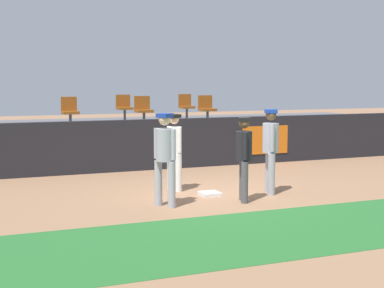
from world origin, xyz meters
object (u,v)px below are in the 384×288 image
at_px(seat_front_center, 143,109).
at_px(seat_front_right, 207,107).
at_px(player_umpire, 244,153).
at_px(seat_back_center, 124,106).
at_px(player_coach_visitor, 270,145).
at_px(seat_back_right, 186,105).
at_px(seat_front_left, 70,110).
at_px(first_base, 210,194).
at_px(player_fielder_home, 174,147).
at_px(player_runner_visitor, 165,153).

distance_m(seat_front_center, seat_front_right, 2.05).
distance_m(player_umpire, seat_back_center, 7.98).
bearing_deg(player_coach_visitor, seat_back_right, -167.57).
xyz_separation_m(seat_front_left, seat_back_right, (4.24, 1.80, 0.00)).
xyz_separation_m(first_base, seat_back_right, (2.29, 7.17, 1.56)).
distance_m(player_fielder_home, seat_front_center, 4.62).
bearing_deg(seat_front_left, seat_back_right, 23.02).
bearing_deg(first_base, seat_front_right, 67.10).
height_order(player_runner_visitor, seat_back_center, seat_back_center).
xyz_separation_m(player_fielder_home, player_runner_visitor, (-0.74, -1.47, 0.07)).
bearing_deg(seat_back_right, seat_front_center, -139.06).
distance_m(seat_back_right, seat_front_right, 1.80).
height_order(first_base, player_umpire, player_umpire).
bearing_deg(player_runner_visitor, player_coach_visitor, 65.55).
height_order(seat_front_center, seat_back_right, same).
xyz_separation_m(first_base, seat_back_center, (0.13, 7.17, 1.56)).
distance_m(first_base, seat_front_right, 6.03).
bearing_deg(seat_front_center, player_runner_visitor, -103.56).
distance_m(player_umpire, seat_front_right, 6.46).
bearing_deg(player_umpire, seat_back_right, -173.29).
xyz_separation_m(player_coach_visitor, seat_front_right, (0.97, 5.63, 0.55)).
xyz_separation_m(player_fielder_home, player_umpire, (0.88, -1.63, 0.01)).
bearing_deg(player_fielder_home, player_umpire, 12.35).
relative_size(seat_back_center, seat_front_right, 1.00).
relative_size(player_fielder_home, seat_front_center, 2.01).
height_order(seat_front_center, seat_front_left, same).
bearing_deg(seat_back_right, seat_front_left, -156.98).
bearing_deg(player_coach_visitor, seat_front_left, -130.01).
bearing_deg(first_base, seat_front_center, 87.66).
relative_size(first_base, player_coach_visitor, 0.22).
height_order(first_base, player_fielder_home, player_fielder_home).
xyz_separation_m(player_runner_visitor, seat_back_center, (1.36, 7.80, 0.55)).
height_order(player_runner_visitor, seat_front_right, seat_front_right).
height_order(player_fielder_home, player_runner_visitor, player_runner_visitor).
relative_size(player_runner_visitor, seat_front_right, 2.15).
height_order(first_base, seat_front_center, seat_front_center).
relative_size(seat_front_center, seat_front_left, 1.00).
height_order(player_umpire, seat_front_right, seat_front_right).
distance_m(seat_back_center, seat_back_right, 2.16).
bearing_deg(player_runner_visitor, seat_front_center, 133.66).
relative_size(player_coach_visitor, player_umpire, 1.07).
xyz_separation_m(player_runner_visitor, seat_back_right, (3.52, 7.80, 0.55)).
distance_m(seat_back_center, seat_front_center, 1.80).
bearing_deg(seat_front_center, seat_back_right, 40.94).
relative_size(player_runner_visitor, seat_back_right, 2.15).
xyz_separation_m(player_fielder_home, seat_front_left, (-1.45, 4.53, 0.62)).
bearing_deg(player_runner_visitor, player_fielder_home, 120.60).
bearing_deg(seat_back_center, seat_front_left, -139.05).
height_order(player_coach_visitor, seat_front_center, seat_front_center).
height_order(first_base, seat_back_right, seat_back_right).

